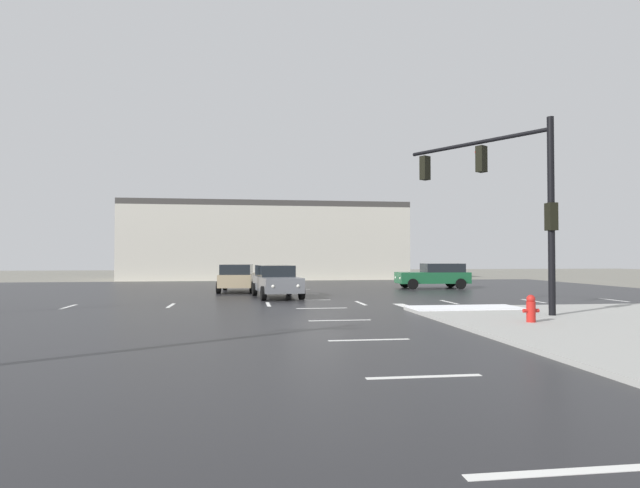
{
  "coord_description": "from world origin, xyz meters",
  "views": [
    {
      "loc": [
        -3.0,
        -22.68,
        2.04
      ],
      "look_at": [
        1.62,
        9.99,
        2.82
      ],
      "focal_mm": 29.98,
      "sensor_mm": 36.0,
      "label": 1
    }
  ],
  "objects_px": {
    "traffic_signal_mast": "(507,187)",
    "sedan_green": "(435,275)",
    "sedan_tan": "(238,277)",
    "sedan_grey": "(276,281)",
    "fire_hydrant": "(531,308)"
  },
  "relations": [
    {
      "from": "sedan_green",
      "to": "sedan_tan",
      "type": "relative_size",
      "value": 0.99
    },
    {
      "from": "traffic_signal_mast",
      "to": "sedan_tan",
      "type": "bearing_deg",
      "value": 3.09
    },
    {
      "from": "sedan_green",
      "to": "sedan_tan",
      "type": "bearing_deg",
      "value": 9.8
    },
    {
      "from": "traffic_signal_mast",
      "to": "sedan_grey",
      "type": "xyz_separation_m",
      "value": [
        -7.49,
        9.1,
        -3.6
      ]
    },
    {
      "from": "traffic_signal_mast",
      "to": "sedan_green",
      "type": "bearing_deg",
      "value": -42.97
    },
    {
      "from": "traffic_signal_mast",
      "to": "sedan_green",
      "type": "xyz_separation_m",
      "value": [
        2.96,
        15.22,
        -3.6
      ]
    },
    {
      "from": "fire_hydrant",
      "to": "sedan_tan",
      "type": "bearing_deg",
      "value": 117.83
    },
    {
      "from": "traffic_signal_mast",
      "to": "sedan_grey",
      "type": "bearing_deg",
      "value": 7.51
    },
    {
      "from": "sedan_tan",
      "to": "sedan_green",
      "type": "bearing_deg",
      "value": -77.5
    },
    {
      "from": "traffic_signal_mast",
      "to": "sedan_grey",
      "type": "relative_size",
      "value": 1.38
    },
    {
      "from": "sedan_green",
      "to": "sedan_grey",
      "type": "bearing_deg",
      "value": 32.14
    },
    {
      "from": "fire_hydrant",
      "to": "sedan_tan",
      "type": "distance_m",
      "value": 18.51
    },
    {
      "from": "traffic_signal_mast",
      "to": "sedan_green",
      "type": "relative_size",
      "value": 1.41
    },
    {
      "from": "fire_hydrant",
      "to": "sedan_grey",
      "type": "relative_size",
      "value": 0.17
    },
    {
      "from": "traffic_signal_mast",
      "to": "sedan_tan",
      "type": "xyz_separation_m",
      "value": [
        -9.45,
        13.47,
        -3.6
      ]
    }
  ]
}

